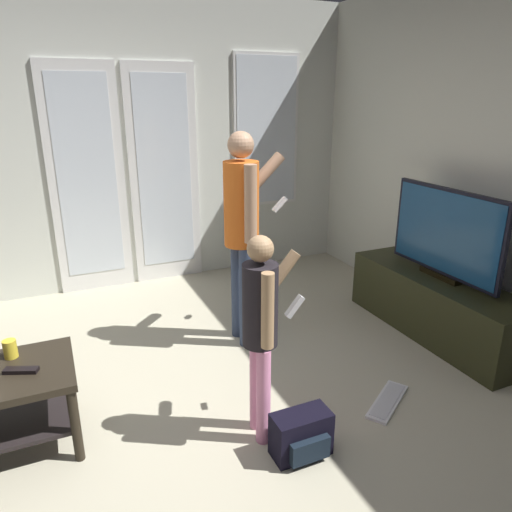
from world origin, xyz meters
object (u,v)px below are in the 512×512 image
object	(u,v)px
tv_remote_black	(21,370)
cup_near_edge	(10,349)
tv_stand	(436,306)
backpack	(302,435)
flat_screen_tv	(446,234)
person_adult	(243,222)
person_child	(262,322)
loose_keyboard	(387,401)

from	to	relation	value
tv_remote_black	cup_near_edge	bearing A→B (deg)	127.61
tv_stand	tv_remote_black	distance (m)	2.94
tv_stand	backpack	size ratio (longest dim) A/B	4.98
tv_stand	cup_near_edge	xyz separation A→B (m)	(-2.98, 0.07, 0.27)
tv_stand	flat_screen_tv	distance (m)	0.59
tv_stand	person_adult	size ratio (longest dim) A/B	0.98
tv_stand	flat_screen_tv	xyz separation A→B (m)	(-0.00, 0.00, 0.59)
person_child	loose_keyboard	size ratio (longest dim) A/B	2.65
tv_stand	person_adult	distance (m)	1.68
backpack	cup_near_edge	size ratio (longest dim) A/B	3.07
person_child	tv_remote_black	bearing A→B (deg)	160.89
loose_keyboard	cup_near_edge	xyz separation A→B (m)	(-2.06, 0.66, 0.50)
loose_keyboard	cup_near_edge	distance (m)	2.22
person_adult	loose_keyboard	bearing A→B (deg)	-65.77
tv_stand	cup_near_edge	bearing A→B (deg)	178.65
tv_remote_black	backpack	bearing A→B (deg)	-4.45
tv_stand	tv_remote_black	size ratio (longest dim) A/B	9.14
loose_keyboard	person_child	bearing A→B (deg)	175.14
tv_stand	backpack	world-z (taller)	tv_stand
person_child	loose_keyboard	bearing A→B (deg)	-4.86
flat_screen_tv	loose_keyboard	world-z (taller)	flat_screen_tv
loose_keyboard	backpack	bearing A→B (deg)	-166.47
loose_keyboard	tv_remote_black	world-z (taller)	tv_remote_black
flat_screen_tv	person_adult	world-z (taller)	person_adult
cup_near_edge	backpack	bearing A→B (deg)	-31.64
person_adult	person_child	bearing A→B (deg)	-107.52
tv_stand	loose_keyboard	xyz separation A→B (m)	(-0.93, -0.59, -0.23)
tv_stand	person_adult	xyz separation A→B (m)	(-1.43, 0.52, 0.71)
tv_stand	loose_keyboard	bearing A→B (deg)	-147.50
person_child	loose_keyboard	world-z (taller)	person_child
person_adult	tv_remote_black	size ratio (longest dim) A/B	9.30
person_child	cup_near_edge	bearing A→B (deg)	154.26
flat_screen_tv	tv_stand	bearing A→B (deg)	-65.25
person_child	cup_near_edge	distance (m)	1.37
tv_remote_black	flat_screen_tv	bearing A→B (deg)	24.34
person_child	backpack	xyz separation A→B (m)	(0.12, -0.24, -0.58)
person_adult	loose_keyboard	size ratio (longest dim) A/B	3.60
backpack	cup_near_edge	bearing A→B (deg)	148.36
person_child	person_adult	bearing A→B (deg)	72.48
flat_screen_tv	cup_near_edge	world-z (taller)	flat_screen_tv
loose_keyboard	tv_remote_black	bearing A→B (deg)	166.60
tv_stand	person_child	distance (m)	1.89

